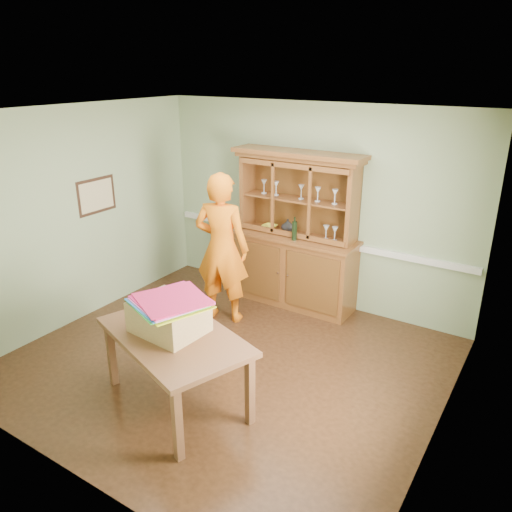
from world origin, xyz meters
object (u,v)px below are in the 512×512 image
Objects in this scene: dining_table at (175,342)px; cardboard_box at (169,317)px; china_hutch at (294,252)px; person at (222,248)px.

dining_table is 2.71× the size of cardboard_box.
person is (-0.55, -0.90, 0.23)m from china_hutch.
cardboard_box is 1.76m from person.
china_hutch is at bearing 112.26° from dining_table.
cardboard_box is (-0.08, 0.03, 0.24)m from dining_table.
person is at bearing 131.26° from dining_table.
china_hutch is 1.09× the size of person.
cardboard_box is (0.05, -2.56, 0.17)m from china_hutch.
cardboard_box is at bearing -88.97° from china_hutch.
person reaches higher than cardboard_box.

